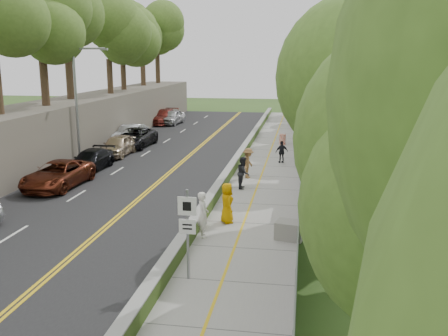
{
  "coord_description": "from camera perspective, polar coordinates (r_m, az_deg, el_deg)",
  "views": [
    {
      "loc": [
        4.7,
        -18.17,
        7.37
      ],
      "look_at": [
        0.5,
        8.0,
        1.4
      ],
      "focal_mm": 40.0,
      "sensor_mm": 36.0,
      "label": 1
    }
  ],
  "objects": [
    {
      "name": "chainlink_fence",
      "position": [
        33.78,
        8.87,
        1.67
      ],
      "size": [
        0.04,
        66.0,
        2.0
      ],
      "primitive_type": "cube",
      "color": "slate",
      "rests_on": "ground"
    },
    {
      "name": "car_2",
      "position": [
        29.87,
        -18.45,
        -0.72
      ],
      "size": [
        2.64,
        5.4,
        1.48
      ],
      "primitive_type": "imported",
      "rotation": [
        0.0,
        0.0,
        -0.04
      ],
      "color": "#5D2212",
      "rests_on": "road"
    },
    {
      "name": "car_6",
      "position": [
        41.66,
        -10.23,
        3.43
      ],
      "size": [
        2.73,
        5.63,
        1.55
      ],
      "primitive_type": "imported",
      "rotation": [
        0.0,
        0.0,
        -0.03
      ],
      "color": "black",
      "rests_on": "road"
    },
    {
      "name": "sidewalk",
      "position": [
        34.04,
        5.28,
        0.18
      ],
      "size": [
        4.2,
        66.0,
        0.05
      ],
      "primitive_type": "cube",
      "color": "gray",
      "rests_on": "ground"
    },
    {
      "name": "jersey_barrier",
      "position": [
        34.21,
        1.44,
        0.76
      ],
      "size": [
        0.42,
        66.0,
        0.6
      ],
      "primitive_type": "cube",
      "color": "#7FCA2B",
      "rests_on": "ground"
    },
    {
      "name": "painter_0",
      "position": [
        22.28,
        0.35,
        -4.02
      ],
      "size": [
        0.87,
        1.04,
        1.82
      ],
      "primitive_type": "imported",
      "rotation": [
        0.0,
        0.0,
        1.96
      ],
      "color": "#C58602",
      "rests_on": "sidewalk"
    },
    {
      "name": "concrete_block",
      "position": [
        20.68,
        7.54,
        -7.06
      ],
      "size": [
        1.27,
        1.06,
        0.74
      ],
      "primitive_type": "cube",
      "rotation": [
        0.0,
        0.0,
        -0.23
      ],
      "color": "gray",
      "rests_on": "sidewalk"
    },
    {
      "name": "car_8",
      "position": [
        55.18,
        -5.96,
        5.81
      ],
      "size": [
        2.28,
        4.74,
        1.56
      ],
      "primitive_type": "imported",
      "rotation": [
        0.0,
        0.0,
        -0.1
      ],
      "color": "#B5B4B8",
      "rests_on": "road"
    },
    {
      "name": "ground",
      "position": [
        20.16,
        -5.07,
        -8.8
      ],
      "size": [
        140.0,
        140.0,
        0.0
      ],
      "primitive_type": "plane",
      "color": "#33511E",
      "rests_on": "ground"
    },
    {
      "name": "signpost",
      "position": [
        16.5,
        -4.2,
        -6.47
      ],
      "size": [
        0.62,
        0.09,
        3.1
      ],
      "color": "gray",
      "rests_on": "sidewalk"
    },
    {
      "name": "car_4",
      "position": [
        38.27,
        -12.02,
        2.54
      ],
      "size": [
        1.84,
        4.53,
        1.54
      ],
      "primitive_type": "imported",
      "rotation": [
        0.0,
        0.0,
        -0.0
      ],
      "color": "tan",
      "rests_on": "road"
    },
    {
      "name": "car_7",
      "position": [
        55.58,
        -6.97,
        5.84
      ],
      "size": [
        2.6,
        5.57,
        1.57
      ],
      "primitive_type": "imported",
      "rotation": [
        0.0,
        0.0,
        -0.07
      ],
      "color": "maroon",
      "rests_on": "road"
    },
    {
      "name": "painter_2",
      "position": [
        28.05,
        2.22,
        -0.54
      ],
      "size": [
        0.71,
        0.9,
        1.81
      ],
      "primitive_type": "imported",
      "rotation": [
        0.0,
        0.0,
        1.6
      ],
      "color": "black",
      "rests_on": "sidewalk"
    },
    {
      "name": "car_3",
      "position": [
        33.81,
        -14.99,
        0.88
      ],
      "size": [
        2.0,
        4.61,
        1.32
      ],
      "primitive_type": "imported",
      "rotation": [
        0.0,
        0.0,
        -0.03
      ],
      "color": "black",
      "rests_on": "road"
    },
    {
      "name": "streetlight",
      "position": [
        35.67,
        -16.23,
        7.81
      ],
      "size": [
        2.52,
        0.22,
        8.0
      ],
      "color": "gray",
      "rests_on": "ground"
    },
    {
      "name": "road",
      "position": [
        35.45,
        -7.65,
        0.61
      ],
      "size": [
        11.2,
        66.0,
        0.04
      ],
      "primitive_type": "cube",
      "color": "black",
      "rests_on": "ground"
    },
    {
      "name": "person_far",
      "position": [
        35.04,
        6.62,
        1.83
      ],
      "size": [
        0.98,
        0.68,
        1.54
      ],
      "primitive_type": "imported",
      "rotation": [
        0.0,
        0.0,
        3.52
      ],
      "color": "black",
      "rests_on": "sidewalk"
    },
    {
      "name": "painter_1",
      "position": [
        20.58,
        -2.41,
        -5.33
      ],
      "size": [
        0.66,
        0.81,
        1.91
      ],
      "primitive_type": "imported",
      "rotation": [
        0.0,
        0.0,
        1.9
      ],
      "color": "white",
      "rests_on": "sidewalk"
    },
    {
      "name": "construction_barrel",
      "position": [
        42.38,
        6.7,
        3.27
      ],
      "size": [
        0.54,
        0.54,
        0.89
      ],
      "primitive_type": "cylinder",
      "color": "#C51F00",
      "rests_on": "sidewalk"
    },
    {
      "name": "painter_3",
      "position": [
        30.45,
        2.78,
        0.56
      ],
      "size": [
        0.9,
        1.31,
        1.86
      ],
      "primitive_type": "imported",
      "rotation": [
        0.0,
        0.0,
        1.38
      ],
      "color": "brown",
      "rests_on": "sidewalk"
    },
    {
      "name": "trees_fenceside",
      "position": [
        33.25,
        13.36,
        11.72
      ],
      "size": [
        7.0,
        66.0,
        14.0
      ],
      "primitive_type": null,
      "color": "#58842D",
      "rests_on": "ground"
    },
    {
      "name": "rock_embankment",
      "position": [
        38.21,
        -19.48,
        3.89
      ],
      "size": [
        5.0,
        66.0,
        4.0
      ],
      "primitive_type": "cube",
      "color": "#595147",
      "rests_on": "ground"
    },
    {
      "name": "car_5",
      "position": [
        43.74,
        -10.66,
        3.85
      ],
      "size": [
        1.89,
        4.77,
        1.55
      ],
      "primitive_type": "imported",
      "rotation": [
        0.0,
        0.0,
        -0.05
      ],
      "color": "silver",
      "rests_on": "road"
    },
    {
      "name": "trees_embankment",
      "position": [
        37.73,
        -19.77,
        16.74
      ],
      "size": [
        6.4,
        66.0,
        13.0
      ],
      "primitive_type": null,
      "color": "#517428",
      "rests_on": "rock_embankment"
    }
  ]
}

